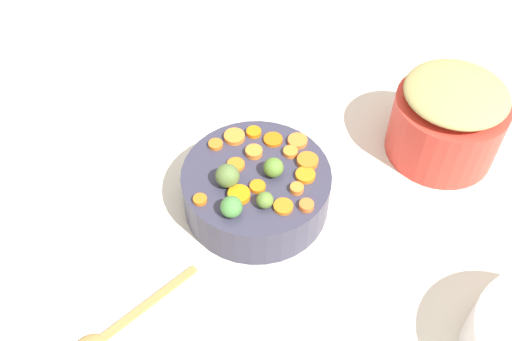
{
  "coord_description": "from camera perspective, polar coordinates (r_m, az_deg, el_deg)",
  "views": [
    {
      "loc": [
        0.49,
        -0.45,
        0.91
      ],
      "look_at": [
        -0.03,
        -0.0,
        0.12
      ],
      "focal_mm": 40.98,
      "sensor_mm": 36.0,
      "label": 1
    }
  ],
  "objects": [
    {
      "name": "carrot_slice_10",
      "position": [
        1.02,
        -1.67,
        -2.39
      ],
      "size": [
        0.05,
        0.05,
        0.01
      ],
      "primitive_type": "cylinder",
      "rotation": [
        0.0,
        0.0,
        4.3
      ],
      "color": "orange",
      "rests_on": "serving_bowl_carrots"
    },
    {
      "name": "carrot_slice_6",
      "position": [
        1.11,
        -2.12,
        3.32
      ],
      "size": [
        0.05,
        0.05,
        0.01
      ],
      "primitive_type": "cylinder",
      "rotation": [
        0.0,
        0.0,
        1.87
      ],
      "color": "orange",
      "rests_on": "serving_bowl_carrots"
    },
    {
      "name": "brussels_sprout_3",
      "position": [
        0.98,
        -2.41,
        -3.56
      ],
      "size": [
        0.04,
        0.04,
        0.04
      ],
      "primitive_type": "sphere",
      "color": "#488940",
      "rests_on": "serving_bowl_carrots"
    },
    {
      "name": "carrot_slice_0",
      "position": [
        1.08,
        -0.2,
        1.83
      ],
      "size": [
        0.04,
        0.04,
        0.01
      ],
      "primitive_type": "cylinder",
      "rotation": [
        0.0,
        0.0,
        0.99
      ],
      "color": "orange",
      "rests_on": "serving_bowl_carrots"
    },
    {
      "name": "carrot_slice_15",
      "position": [
        1.11,
        1.68,
        3.03
      ],
      "size": [
        0.05,
        0.05,
        0.01
      ],
      "primitive_type": "cylinder",
      "rotation": [
        0.0,
        0.0,
        3.79
      ],
      "color": "orange",
      "rests_on": "serving_bowl_carrots"
    },
    {
      "name": "carrot_slice_13",
      "position": [
        1.06,
        -1.99,
        0.57
      ],
      "size": [
        0.04,
        0.04,
        0.01
      ],
      "primitive_type": "cylinder",
      "rotation": [
        0.0,
        0.0,
        3.04
      ],
      "color": "orange",
      "rests_on": "serving_bowl_carrots"
    },
    {
      "name": "brussels_sprout_2",
      "position": [
        1.0,
        0.87,
        -2.91
      ],
      "size": [
        0.03,
        0.03,
        0.03
      ],
      "primitive_type": "sphere",
      "color": "olive",
      "rests_on": "serving_bowl_carrots"
    },
    {
      "name": "carrot_slice_7",
      "position": [
        1.07,
        5.06,
        0.93
      ],
      "size": [
        0.06,
        0.06,
        0.01
      ],
      "primitive_type": "cylinder",
      "rotation": [
        0.0,
        0.0,
        2.21
      ],
      "color": "orange",
      "rests_on": "serving_bowl_carrots"
    },
    {
      "name": "metal_pot",
      "position": [
        1.22,
        17.99,
        4.09
      ],
      "size": [
        0.22,
        0.22,
        0.13
      ],
      "primitive_type": "cylinder",
      "color": "red",
      "rests_on": "tabletop"
    },
    {
      "name": "stuffing_mound",
      "position": [
        1.17,
        19.01,
        7.15
      ],
      "size": [
        0.2,
        0.2,
        0.04
      ],
      "primitive_type": "ellipsoid",
      "color": "tan",
      "rests_on": "metal_pot"
    },
    {
      "name": "carrot_slice_3",
      "position": [
        1.0,
        4.95,
        -3.42
      ],
      "size": [
        0.03,
        0.03,
        0.01
      ],
      "primitive_type": "cylinder",
      "rotation": [
        0.0,
        0.0,
        6.21
      ],
      "color": "orange",
      "rests_on": "serving_bowl_carrots"
    },
    {
      "name": "dish_towel",
      "position": [
        1.2,
        -20.87,
        -2.79
      ],
      "size": [
        0.18,
        0.15,
        0.01
      ],
      "primitive_type": "cube",
      "rotation": [
        0.0,
        0.0,
        -0.01
      ],
      "color": "#A7B2BF",
      "rests_on": "tabletop"
    },
    {
      "name": "tabletop",
      "position": [
        1.12,
        0.91,
        -4.37
      ],
      "size": [
        2.4,
        2.4,
        0.02
      ],
      "primitive_type": "cube",
      "color": "silver",
      "rests_on": "ground"
    },
    {
      "name": "carrot_slice_14",
      "position": [
        1.0,
        2.68,
        -3.53
      ],
      "size": [
        0.04,
        0.04,
        0.01
      ],
      "primitive_type": "cylinder",
      "rotation": [
        0.0,
        0.0,
        3.42
      ],
      "color": "orange",
      "rests_on": "serving_bowl_carrots"
    },
    {
      "name": "carrot_slice_4",
      "position": [
        1.08,
        3.39,
        1.82
      ],
      "size": [
        0.04,
        0.04,
        0.01
      ],
      "primitive_type": "cylinder",
      "rotation": [
        0.0,
        0.0,
        5.91
      ],
      "color": "orange",
      "rests_on": "serving_bowl_carrots"
    },
    {
      "name": "wooden_spoon",
      "position": [
        1.01,
        -14.05,
        -15.07
      ],
      "size": [
        0.05,
        0.25,
        0.01
      ],
      "color": "#B08346",
      "rests_on": "tabletop"
    },
    {
      "name": "carrot_slice_1",
      "position": [
        1.05,
        4.84,
        -0.47
      ],
      "size": [
        0.05,
        0.05,
        0.01
      ],
      "primitive_type": "cylinder",
      "rotation": [
        0.0,
        0.0,
        2.47
      ],
      "color": "orange",
      "rests_on": "serving_bowl_carrots"
    },
    {
      "name": "serving_bowl_carrots",
      "position": [
        1.09,
        0.0,
        -1.86
      ],
      "size": [
        0.27,
        0.27,
        0.09
      ],
      "primitive_type": "cylinder",
      "color": "#36354A",
      "rests_on": "tabletop"
    },
    {
      "name": "carrot_slice_8",
      "position": [
        1.03,
        4.01,
        -1.77
      ],
      "size": [
        0.03,
        0.03,
        0.01
      ],
      "primitive_type": "cylinder",
      "rotation": [
        0.0,
        0.0,
        6.2
      ],
      "color": "orange",
      "rests_on": "serving_bowl_carrots"
    },
    {
      "name": "carrot_slice_9",
      "position": [
        1.1,
        4.08,
        2.89
      ],
      "size": [
        0.05,
        0.05,
        0.01
      ],
      "primitive_type": "cylinder",
      "rotation": [
        0.0,
        0.0,
        0.7
      ],
      "color": "orange",
      "rests_on": "serving_bowl_carrots"
    },
    {
      "name": "carrot_slice_12",
      "position": [
        1.01,
        -5.48,
        -2.85
      ],
      "size": [
        0.03,
        0.03,
        0.01
      ],
      "primitive_type": "cylinder",
      "rotation": [
        0.0,
        0.0,
        5.99
      ],
      "color": "orange",
      "rests_on": "serving_bowl_carrots"
    },
    {
      "name": "carrot_slice_2",
      "position": [
        1.03,
        0.22,
        -1.64
      ],
      "size": [
        0.04,
        0.04,
        0.01
      ],
      "primitive_type": "cylinder",
      "rotation": [
        0.0,
        0.0,
        0.72
      ],
      "color": "orange",
      "rests_on": "serving_bowl_carrots"
    },
    {
      "name": "carrot_slice_11",
      "position": [
        1.1,
        -3.96,
        2.56
      ],
      "size": [
        0.04,
        0.04,
        0.01
      ],
      "primitive_type": "cylinder",
      "rotation": [
        0.0,
        0.0,
        5.2
      ],
      "color": "orange",
      "rests_on": "serving_bowl_carrots"
    },
    {
      "name": "brussels_sprout_1",
      "position": [
        1.04,
        1.71,
        0.29
      ],
      "size": [
        0.04,
        0.04,
        0.04
      ],
      "primitive_type": "sphere",
      "color": "#598630",
      "rests_on": "serving_bowl_carrots"
    },
    {
      "name": "brussels_sprout_0",
      "position": [
        1.02,
        -2.8,
        -0.52
      ],
      "size": [
        0.04,
        0.04,
        0.04
      ],
      "primitive_type": "sphere",
      "color": "#577338",
      "rests_on": "serving_bowl_carrots"
    },
    {
      "name": "carrot_slice_5",
      "position": [
        1.12,
        -0.22,
        3.76
      ],
      "size": [
        0.04,
        0.04,
        0.01
      ],
      "primitive_type": "cylinder",
      "rotation": [
        0.0,
        0.0,
        6.03
      ],
      "color": "orange",
      "rests_on": "serving_bowl_carrots"
    }
  ]
}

